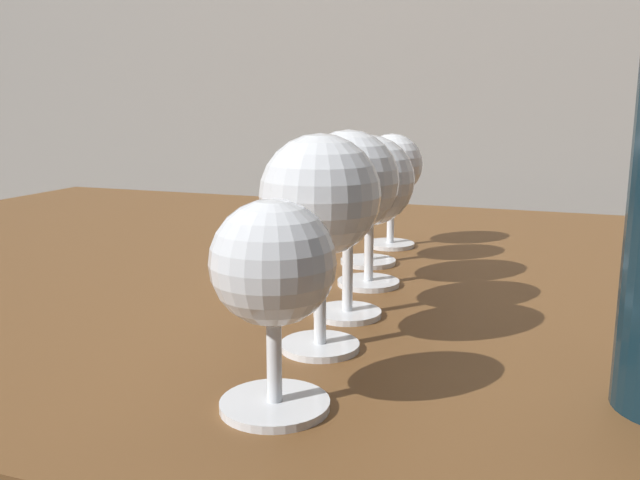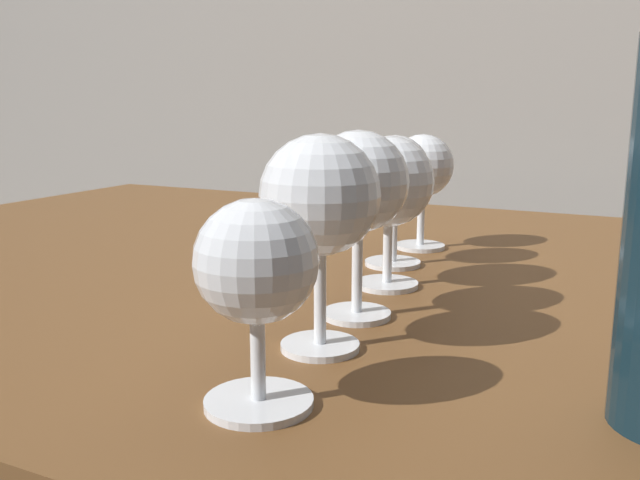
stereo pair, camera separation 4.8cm
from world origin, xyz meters
The scene contains 7 objects.
dining_table centered at (0.00, 0.00, 0.65)m, with size 1.45×0.93×0.73m.
wine_glass_pinot centered at (0.09, -0.35, 0.81)m, with size 0.07×0.07×0.13m.
wine_glass_merlot centered at (0.09, -0.25, 0.84)m, with size 0.09×0.09×0.16m.
wine_glass_cabernet centered at (0.08, -0.17, 0.84)m, with size 0.08×0.08×0.16m.
wine_glass_amber centered at (0.07, -0.07, 0.83)m, with size 0.09×0.09×0.15m.
wine_glass_empty centered at (0.04, 0.02, 0.83)m, with size 0.07×0.07×0.14m.
wine_glass_chardonnay centered at (0.04, 0.11, 0.83)m, with size 0.08×0.08×0.14m.
Camera 2 is at (0.29, -0.67, 0.91)m, focal length 38.13 mm.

